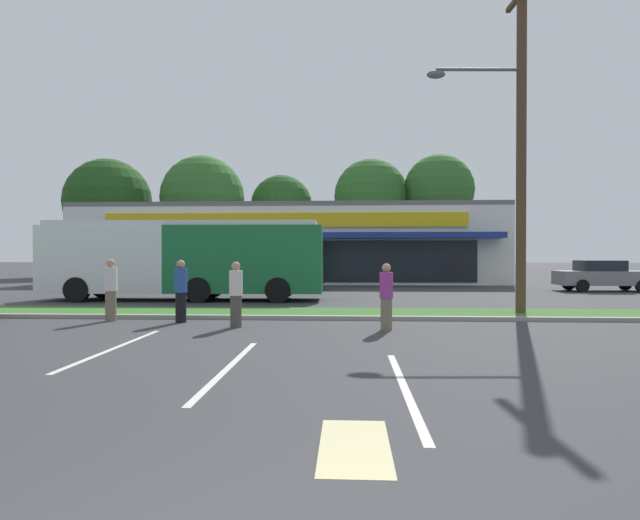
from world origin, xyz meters
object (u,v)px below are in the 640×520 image
at_px(pedestrian_mid, 111,290).
at_px(car_0, 109,275).
at_px(pedestrian_far, 181,291).
at_px(pedestrian_by_pole, 236,294).
at_px(car_3, 281,275).
at_px(utility_pole, 517,134).
at_px(pedestrian_near_bench, 386,297).
at_px(car_4, 603,276).
at_px(city_bus, 185,258).

bearing_deg(pedestrian_mid, car_0, -102.83).
bearing_deg(pedestrian_far, pedestrian_by_pole, -103.22).
bearing_deg(pedestrian_by_pole, pedestrian_far, -177.37).
bearing_deg(pedestrian_by_pole, car_3, 122.37).
bearing_deg(car_3, car_0, -3.03).
xyz_separation_m(utility_pole, pedestrian_near_bench, (-4.16, -3.15, -4.72)).
bearing_deg(pedestrian_far, car_4, -38.83).
height_order(utility_pole, pedestrian_near_bench, utility_pole).
bearing_deg(pedestrian_far, car_0, 45.08).
bearing_deg(car_3, utility_pole, 126.59).
bearing_deg(utility_pole, pedestrian_near_bench, -142.89).
xyz_separation_m(city_bus, car_4, (19.84, 6.36, -0.96)).
distance_m(car_3, pedestrian_mid, 13.75).
relative_size(city_bus, car_3, 2.46).
xyz_separation_m(pedestrian_mid, pedestrian_far, (2.10, -0.23, -0.01)).
relative_size(car_4, pedestrian_near_bench, 2.81).
bearing_deg(pedestrian_by_pole, city_bus, 145.25).
distance_m(city_bus, car_3, 7.27).
bearing_deg(pedestrian_mid, pedestrian_far, 136.02).
distance_m(utility_pole, car_4, 14.86).
distance_m(pedestrian_by_pole, pedestrian_far, 1.95).
height_order(pedestrian_near_bench, pedestrian_mid, pedestrian_mid).
bearing_deg(car_3, car_4, 179.62).
relative_size(car_0, pedestrian_by_pole, 2.69).
height_order(car_0, car_3, car_3).
bearing_deg(pedestrian_mid, pedestrian_near_bench, 131.50).
bearing_deg(car_4, car_3, 179.62).
relative_size(car_4, pedestrian_mid, 2.66).
bearing_deg(pedestrian_mid, utility_pole, 150.34).
bearing_deg(pedestrian_far, utility_pole, -65.03).
distance_m(car_0, pedestrian_mid, 15.31).
relative_size(car_3, pedestrian_near_bench, 2.78).
xyz_separation_m(pedestrian_near_bench, pedestrian_far, (-5.61, 1.24, 0.03)).
xyz_separation_m(utility_pole, pedestrian_by_pole, (-8.03, -2.80, -4.70)).
height_order(car_0, pedestrian_near_bench, pedestrian_near_bench).
height_order(car_0, pedestrian_by_pole, pedestrian_by_pole).
distance_m(utility_pole, pedestrian_near_bench, 7.03).
distance_m(car_3, car_4, 16.68).
relative_size(car_0, pedestrian_mid, 2.61).
distance_m(pedestrian_near_bench, pedestrian_far, 5.74).
bearing_deg(car_4, pedestrian_by_pole, -138.05).
distance_m(car_3, pedestrian_by_pole, 14.52).
distance_m(city_bus, pedestrian_by_pole, 8.95).
relative_size(pedestrian_by_pole, pedestrian_far, 0.98).
bearing_deg(city_bus, car_4, -163.69).
bearing_deg(car_0, pedestrian_by_pole, -55.60).
xyz_separation_m(city_bus, pedestrian_far, (2.09, -7.14, -0.89)).
height_order(car_3, pedestrian_by_pole, pedestrian_by_pole).
height_order(utility_pole, car_0, utility_pole).
height_order(utility_pole, pedestrian_by_pole, utility_pole).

